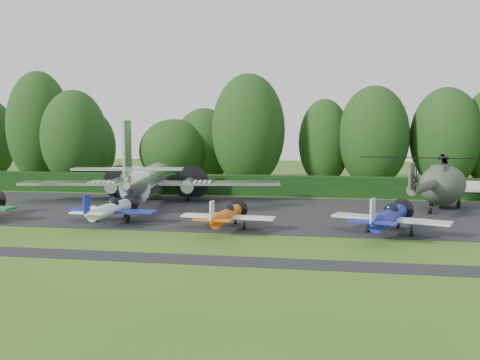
% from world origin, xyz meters
% --- Properties ---
extents(ground, '(160.00, 160.00, 0.00)m').
position_xyz_m(ground, '(0.00, 0.00, 0.00)').
color(ground, '#2F5016').
rests_on(ground, ground).
extents(apron, '(70.00, 18.00, 0.01)m').
position_xyz_m(apron, '(0.00, 10.00, 0.00)').
color(apron, black).
rests_on(apron, ground).
extents(taxiway_verge, '(70.00, 2.00, 0.00)m').
position_xyz_m(taxiway_verge, '(0.00, -6.00, 0.00)').
color(taxiway_verge, black).
rests_on(taxiway_verge, ground).
extents(hedgerow, '(90.00, 1.60, 2.00)m').
position_xyz_m(hedgerow, '(0.00, 21.00, 0.00)').
color(hedgerow, black).
rests_on(hedgerow, ground).
extents(transport_plane, '(23.65, 18.14, 7.58)m').
position_xyz_m(transport_plane, '(-3.20, 13.15, 2.11)').
color(transport_plane, silver).
rests_on(transport_plane, ground).
extents(light_plane_white, '(6.47, 6.81, 2.49)m').
position_xyz_m(light_plane_white, '(-2.39, 3.10, 1.04)').
color(light_plane_white, white).
rests_on(light_plane_white, ground).
extents(light_plane_orange, '(6.31, 6.63, 2.42)m').
position_xyz_m(light_plane_orange, '(6.20, 2.03, 1.01)').
color(light_plane_orange, '#CC580C').
rests_on(light_plane_orange, ground).
extents(light_plane_blue, '(7.36, 7.74, 2.83)m').
position_xyz_m(light_plane_blue, '(16.55, 2.07, 1.18)').
color(light_plane_blue, navy).
rests_on(light_plane_blue, ground).
extents(helicopter, '(13.58, 15.90, 4.37)m').
position_xyz_m(helicopter, '(22.16, 14.41, 2.35)').
color(helicopter, '#3D4737').
rests_on(helicopter, ground).
extents(sign_board, '(3.35, 0.13, 1.88)m').
position_xyz_m(sign_board, '(25.06, 20.01, 1.27)').
color(sign_board, '#3F3326').
rests_on(sign_board, ground).
extents(tree_1, '(6.07, 6.07, 10.22)m').
position_xyz_m(tree_1, '(12.06, 32.06, 5.09)').
color(tree_1, black).
rests_on(tree_1, ground).
extents(tree_3, '(8.45, 8.45, 13.02)m').
position_xyz_m(tree_3, '(3.43, 29.01, 6.50)').
color(tree_3, black).
rests_on(tree_3, ground).
extents(tree_4, '(7.92, 7.92, 11.37)m').
position_xyz_m(tree_4, '(25.62, 31.51, 5.67)').
color(tree_4, black).
rests_on(tree_4, ground).
extents(tree_5, '(6.01, 6.01, 8.91)m').
position_xyz_m(tree_5, '(-16.04, 29.09, 4.44)').
color(tree_5, black).
rests_on(tree_5, ground).
extents(tree_6, '(8.05, 8.05, 11.60)m').
position_xyz_m(tree_6, '(17.65, 30.78, 5.79)').
color(tree_6, black).
rests_on(tree_6, ground).
extents(tree_7, '(7.74, 7.74, 13.74)m').
position_xyz_m(tree_7, '(-22.61, 28.74, 6.86)').
color(tree_7, black).
rests_on(tree_7, ground).
extents(tree_8, '(7.80, 7.80, 9.29)m').
position_xyz_m(tree_8, '(-2.96, 33.82, 4.64)').
color(tree_8, black).
rests_on(tree_8, ground).
extents(tree_10, '(8.55, 8.55, 7.88)m').
position_xyz_m(tree_10, '(-6.15, 31.12, 3.94)').
color(tree_10, black).
rests_on(tree_10, ground).
extents(tree_11, '(7.77, 7.77, 11.23)m').
position_xyz_m(tree_11, '(-16.98, 26.74, 5.60)').
color(tree_11, black).
rests_on(tree_11, ground).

